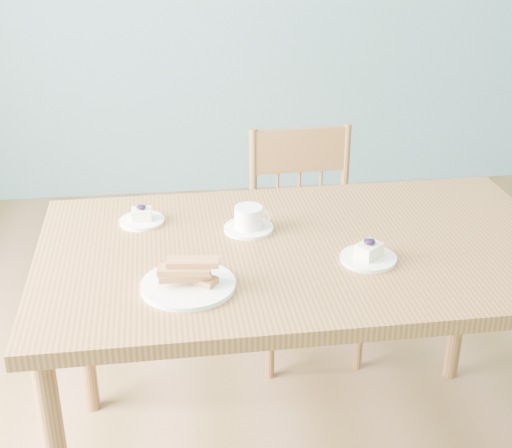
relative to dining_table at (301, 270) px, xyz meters
name	(u,v)px	position (x,y,z in m)	size (l,w,h in m)	color
room	(467,63)	(0.37, -0.13, 0.62)	(5.01, 5.01, 2.71)	#916543
dining_table	(301,270)	(0.00, 0.00, 0.00)	(1.52, 0.89, 0.81)	#925F37
dining_chair	(305,244)	(0.15, 0.67, -0.27)	(0.43, 0.41, 0.90)	#925F37
cheesecake_plate_near	(369,255)	(0.16, -0.11, 0.10)	(0.15, 0.15, 0.06)	white
cheesecake_plate_far	(142,218)	(-0.46, 0.21, 0.10)	(0.14, 0.14, 0.06)	white
coffee_cup	(249,220)	(-0.14, 0.12, 0.11)	(0.15, 0.15, 0.07)	white
biscotti_plate	(188,279)	(-0.33, -0.19, 0.10)	(0.24, 0.24, 0.08)	white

